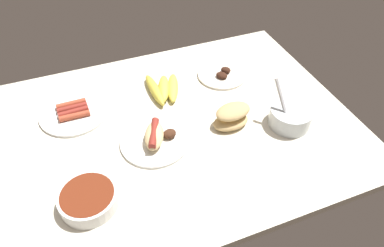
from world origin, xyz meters
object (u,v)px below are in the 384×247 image
(bread_stack, at_px, (232,116))
(bowl_coleslaw, at_px, (290,116))
(plate_grilled_meat, at_px, (222,75))
(banana_bunch, at_px, (163,89))
(bowl_chili, at_px, (88,199))
(plate_hotdog_assembled, at_px, (155,138))
(plate_sausages, at_px, (74,112))

(bread_stack, distance_m, bowl_coleslaw, 0.20)
(plate_grilled_meat, xyz_separation_m, banana_bunch, (0.25, 0.01, 0.01))
(plate_grilled_meat, height_order, bowl_coleslaw, bowl_coleslaw)
(bowl_chili, distance_m, bowl_coleslaw, 0.69)
(bread_stack, height_order, bowl_chili, bread_stack)
(plate_hotdog_assembled, height_order, bread_stack, bread_stack)
(bowl_coleslaw, bearing_deg, bread_stack, -20.66)
(plate_grilled_meat, xyz_separation_m, bowl_chili, (0.59, 0.40, 0.02))
(bowl_coleslaw, bearing_deg, banana_bunch, -42.63)
(plate_hotdog_assembled, xyz_separation_m, bowl_coleslaw, (-0.45, 0.08, 0.02))
(plate_grilled_meat, height_order, banana_bunch, banana_bunch)
(plate_sausages, distance_m, banana_bunch, 0.33)
(plate_hotdog_assembled, xyz_separation_m, bowl_chili, (0.24, 0.16, 0.01))
(plate_hotdog_assembled, height_order, bowl_chili, plate_hotdog_assembled)
(plate_hotdog_assembled, height_order, bowl_coleslaw, bowl_coleslaw)
(bread_stack, xyz_separation_m, bowl_coleslaw, (-0.18, 0.07, -0.00))
(bowl_chili, bearing_deg, bread_stack, -163.96)
(bread_stack, relative_size, bowl_chili, 0.88)
(bowl_coleslaw, bearing_deg, plate_grilled_meat, -73.75)
(plate_hotdog_assembled, distance_m, plate_sausages, 0.32)
(plate_grilled_meat, distance_m, bowl_coleslaw, 0.34)
(plate_grilled_meat, distance_m, bread_stack, 0.28)
(banana_bunch, bearing_deg, bowl_coleslaw, 137.37)
(plate_sausages, height_order, bowl_coleslaw, bowl_coleslaw)
(banana_bunch, relative_size, bowl_coleslaw, 1.18)
(banana_bunch, relative_size, bowl_chili, 1.18)
(plate_sausages, relative_size, bowl_chili, 1.46)
(bread_stack, bearing_deg, plate_hotdog_assembled, -2.77)
(plate_hotdog_assembled, xyz_separation_m, plate_sausages, (0.23, -0.23, -0.01))
(bowl_chili, height_order, bowl_coleslaw, bowl_coleslaw)
(plate_hotdog_assembled, xyz_separation_m, plate_grilled_meat, (-0.35, -0.25, -0.01))
(plate_sausages, bearing_deg, banana_bunch, -179.91)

